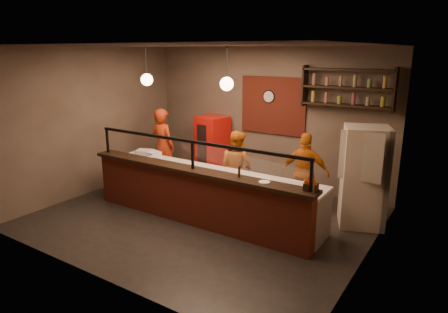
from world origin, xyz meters
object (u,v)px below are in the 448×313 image
Objects in this scene: red_cooler at (213,148)px; cook_left at (163,146)px; cook_mid at (237,167)px; condiment_caddy at (311,187)px; pepper_mill at (239,172)px; cook_right at (305,173)px; fridge at (364,177)px; wall_clock at (269,97)px; pizza_dough at (259,180)px.

cook_left is at bearing -118.36° from red_cooler.
condiment_caddy is (2.11, -1.32, 0.35)m from cook_mid.
red_cooler is 8.25× the size of pepper_mill.
cook_right is (3.53, 0.17, -0.11)m from cook_left.
pepper_mill is (-1.65, -1.61, 0.24)m from fridge.
wall_clock is at bearing -48.05° from cook_right.
condiment_caddy is (-0.40, -1.58, 0.20)m from fridge.
pizza_dough is 2.25× the size of condiment_caddy.
red_cooler reaches higher than pepper_mill.
cook_right is at bearing -156.51° from cook_mid.
red_cooler is (-1.35, 1.07, 0.02)m from cook_mid.
condiment_caddy is at bearing 159.48° from cook_mid.
cook_left is 2.14m from cook_mid.
cook_left is 1.23m from red_cooler.
pepper_mill is (0.86, -1.35, 0.39)m from cook_mid.
condiment_caddy is at bearing 165.23° from cook_left.
pepper_mill is at bearing -35.92° from red_cooler.
cook_mid is at bearing 148.03° from condiment_caddy.
fridge is at bearing -23.96° from wall_clock.
cook_left is 3.97× the size of pizza_dough.
pepper_mill is (2.21, -2.41, 0.37)m from red_cooler.
cook_right reaches higher than pizza_dough.
fridge is 9.65× the size of pepper_mill.
fridge is 3.95m from red_cooler.
cook_mid is (2.14, -0.13, -0.14)m from cook_left.
cook_mid is (-0.01, -1.38, -1.33)m from wall_clock.
red_cooler is (-2.74, 0.77, -0.01)m from cook_right.
cook_right reaches higher than red_cooler.
fridge reaches higher than red_cooler.
wall_clock is 2.76m from cook_left.
red_cooler is at bearing 146.85° from fridge.
wall_clock is at bearing 107.27° from pepper_mill.
cook_mid is 2.53m from fridge.
cook_mid is 2.52m from condiment_caddy.
cook_left is 4.65m from fridge.
fridge is 1.17× the size of red_cooler.
wall_clock is at bearing 134.61° from fridge.
cook_mid is at bearing -90.55° from wall_clock.
red_cooler reaches higher than pizza_dough.
wall_clock is at bearing -79.10° from cook_mid.
fridge is at bearing -0.07° from red_cooler.
wall_clock is at bearing 113.32° from pizza_dough.
cook_left is 9.54× the size of pepper_mill.
cook_left is at bearing 160.29° from fridge.
red_cooler is (0.79, 0.94, -0.12)m from cook_left.
pizza_dough is (-1.52, -1.17, -0.01)m from fridge.
red_cooler reaches higher than cook_mid.
fridge is 1.65m from condiment_caddy.
cook_right is at bearing -4.07° from red_cooler.
wall_clock reaches higher than red_cooler.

